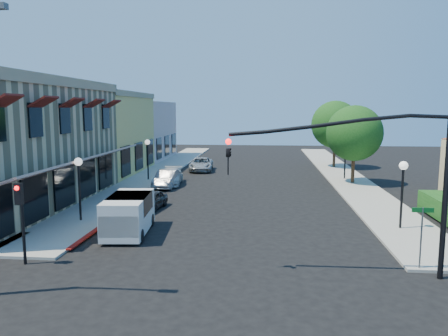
# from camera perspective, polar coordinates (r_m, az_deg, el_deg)

# --- Properties ---
(ground) EXTENTS (120.00, 120.00, 0.00)m
(ground) POSITION_cam_1_polar(r_m,az_deg,el_deg) (15.86, -0.61, -15.23)
(ground) COLOR black
(ground) RESTS_ON ground
(sidewalk_left) EXTENTS (3.50, 50.00, 0.12)m
(sidewalk_left) POSITION_cam_1_polar(r_m,az_deg,el_deg) (43.21, -8.45, -0.48)
(sidewalk_left) COLOR #9A978C
(sidewalk_left) RESTS_ON ground
(sidewalk_right) EXTENTS (3.50, 50.00, 0.12)m
(sidewalk_right) POSITION_cam_1_polar(r_m,az_deg,el_deg) (42.59, 15.08, -0.78)
(sidewalk_right) COLOR #9A978C
(sidewalk_right) RESTS_ON ground
(curb_red_strip) EXTENTS (0.25, 10.00, 0.06)m
(curb_red_strip) POSITION_cam_1_polar(r_m,az_deg,el_deg) (24.83, -14.77, -6.95)
(curb_red_strip) COLOR maroon
(curb_red_strip) RESTS_ON ground
(yellow_stucco_building) EXTENTS (10.00, 12.00, 7.60)m
(yellow_stucco_building) POSITION_cam_1_polar(r_m,az_deg,el_deg) (44.02, -17.45, 4.29)
(yellow_stucco_building) COLOR #E7C768
(yellow_stucco_building) RESTS_ON ground
(pink_stucco_building) EXTENTS (10.00, 12.00, 7.00)m
(pink_stucco_building) POSITION_cam_1_polar(r_m,az_deg,el_deg) (55.28, -12.62, 4.79)
(pink_stucco_building) COLOR beige
(pink_stucco_building) RESTS_ON ground
(street_tree_a) EXTENTS (4.56, 4.56, 6.48)m
(street_tree_a) POSITION_cam_1_polar(r_m,az_deg,el_deg) (37.29, 16.66, 4.37)
(street_tree_a) COLOR #332414
(street_tree_a) RESTS_ON ground
(street_tree_b) EXTENTS (4.94, 4.94, 7.02)m
(street_tree_b) POSITION_cam_1_polar(r_m,az_deg,el_deg) (47.11, 14.31, 5.52)
(street_tree_b) COLOR #332414
(street_tree_b) RESTS_ON ground
(signal_mast_arm) EXTENTS (8.01, 0.39, 6.00)m
(signal_mast_arm) POSITION_cam_1_polar(r_m,az_deg,el_deg) (16.72, 20.33, 0.03)
(signal_mast_arm) COLOR black
(signal_mast_arm) RESTS_ON ground
(secondary_signal) EXTENTS (0.28, 0.42, 3.32)m
(secondary_signal) POSITION_cam_1_polar(r_m,az_deg,el_deg) (18.96, -25.03, -4.78)
(secondary_signal) COLOR black
(secondary_signal) RESTS_ON ground
(street_name_sign) EXTENTS (0.80, 0.06, 2.50)m
(street_name_sign) POSITION_cam_1_polar(r_m,az_deg,el_deg) (18.31, 24.42, -7.16)
(street_name_sign) COLOR #595B5E
(street_name_sign) RESTS_ON ground
(lamppost_left_near) EXTENTS (0.44, 0.44, 3.57)m
(lamppost_left_near) POSITION_cam_1_polar(r_m,az_deg,el_deg) (24.89, -18.45, -0.63)
(lamppost_left_near) COLOR black
(lamppost_left_near) RESTS_ON ground
(lamppost_left_far) EXTENTS (0.44, 0.44, 3.57)m
(lamppost_left_far) POSITION_cam_1_polar(r_m,az_deg,el_deg) (38.03, -9.95, 2.43)
(lamppost_left_far) COLOR black
(lamppost_left_far) RESTS_ON ground
(lamppost_right_near) EXTENTS (0.44, 0.44, 3.57)m
(lamppost_right_near) POSITION_cam_1_polar(r_m,az_deg,el_deg) (23.83, 22.33, -1.17)
(lamppost_right_near) COLOR black
(lamppost_right_near) RESTS_ON ground
(lamppost_right_far) EXTENTS (0.44, 0.44, 3.57)m
(lamppost_right_far) POSITION_cam_1_polar(r_m,az_deg,el_deg) (39.30, 15.58, 2.43)
(lamppost_right_far) COLOR black
(lamppost_right_far) RESTS_ON ground
(white_van) EXTENTS (2.25, 4.47, 1.91)m
(white_van) POSITION_cam_1_polar(r_m,az_deg,el_deg) (22.19, -12.37, -5.67)
(white_van) COLOR silver
(white_van) RESTS_ON ground
(parked_car_a) EXTENTS (1.70, 3.45, 1.13)m
(parked_car_a) POSITION_cam_1_polar(r_m,az_deg,el_deg) (27.44, -9.56, -4.18)
(parked_car_a) COLOR black
(parked_car_a) RESTS_ON ground
(parked_car_b) EXTENTS (1.54, 4.15, 1.35)m
(parked_car_b) POSITION_cam_1_polar(r_m,az_deg,el_deg) (34.84, -7.52, -1.41)
(parked_car_b) COLOR #A2A3A7
(parked_car_b) RESTS_ON ground
(parked_car_c) EXTENTS (2.14, 4.50, 1.27)m
(parked_car_c) POSITION_cam_1_polar(r_m,az_deg,el_deg) (36.22, -7.02, -1.12)
(parked_car_c) COLOR beige
(parked_car_c) RESTS_ON ground
(parked_car_d) EXTENTS (2.55, 4.92, 1.32)m
(parked_car_d) POSITION_cam_1_polar(r_m,az_deg,el_deg) (43.72, -2.99, 0.49)
(parked_car_d) COLOR #A4A6A9
(parked_car_d) RESTS_ON ground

